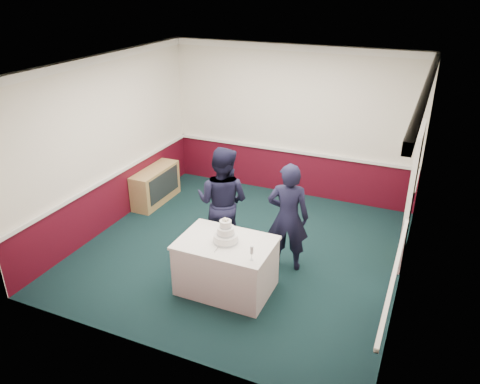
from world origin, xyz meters
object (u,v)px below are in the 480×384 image
at_px(wedding_cake, 226,235).
at_px(champagne_flute, 252,251).
at_px(sideboard, 156,185).
at_px(cake_table, 226,265).
at_px(person_man, 223,202).
at_px(person_woman, 288,217).
at_px(cake_knife, 217,248).

xyz_separation_m(wedding_cake, champagne_flute, (0.50, -0.28, 0.03)).
xyz_separation_m(sideboard, cake_table, (2.51, -2.05, 0.05)).
relative_size(cake_table, champagne_flute, 6.44).
height_order(cake_table, person_man, person_man).
bearing_deg(person_woman, sideboard, -32.15).
relative_size(champagne_flute, person_woman, 0.12).
distance_m(sideboard, champagne_flute, 3.85).
bearing_deg(sideboard, person_man, -29.71).
distance_m(person_man, person_woman, 1.08).
bearing_deg(person_man, champagne_flute, 128.70).
distance_m(cake_table, cake_knife, 0.44).
bearing_deg(wedding_cake, cake_knife, -98.53).
height_order(wedding_cake, cake_knife, wedding_cake).
relative_size(cake_table, person_woman, 0.77).
bearing_deg(person_woman, person_man, -11.36).
height_order(wedding_cake, champagne_flute, wedding_cake).
relative_size(sideboard, champagne_flute, 5.85).
bearing_deg(champagne_flute, sideboard, 142.19).
distance_m(cake_knife, person_woman, 1.27).
xyz_separation_m(cake_table, person_woman, (0.60, 0.90, 0.46)).
distance_m(wedding_cake, person_woman, 1.08).
relative_size(sideboard, wedding_cake, 3.30).
bearing_deg(sideboard, cake_table, -39.32).
bearing_deg(sideboard, champagne_flute, -37.81).
distance_m(sideboard, cake_knife, 3.38).
bearing_deg(cake_table, wedding_cake, 90.00).
distance_m(cake_table, champagne_flute, 0.78).
bearing_deg(cake_table, person_woman, 56.31).
bearing_deg(cake_table, sideboard, 140.68).
bearing_deg(sideboard, wedding_cake, -39.32).
height_order(sideboard, wedding_cake, wedding_cake).
bearing_deg(cake_table, champagne_flute, -29.25).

